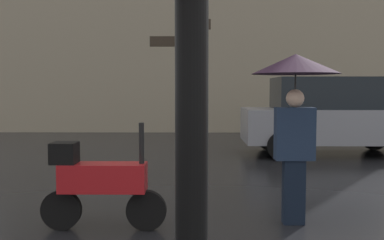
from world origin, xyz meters
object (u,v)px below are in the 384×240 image
object	(u,v)px
parked_scooter	(99,182)
street_signpost	(180,77)
parked_car_left	(329,116)
pedestrian_with_umbrella	(295,89)

from	to	relation	value
parked_scooter	street_signpost	xyz separation A→B (m)	(0.80, 2.89, 1.27)
street_signpost	parked_car_left	bearing A→B (deg)	39.43
parked_scooter	street_signpost	bearing A→B (deg)	91.32
pedestrian_with_umbrella	parked_car_left	world-z (taller)	pedestrian_with_umbrella
parked_car_left	street_signpost	world-z (taller)	street_signpost
pedestrian_with_umbrella	parked_car_left	distance (m)	5.97
parked_car_left	street_signpost	bearing A→B (deg)	54.99
pedestrian_with_umbrella	parked_car_left	bearing A→B (deg)	89.10
street_signpost	pedestrian_with_umbrella	bearing A→B (deg)	-60.67
pedestrian_with_umbrella	parked_scooter	size ratio (longest dim) A/B	1.41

